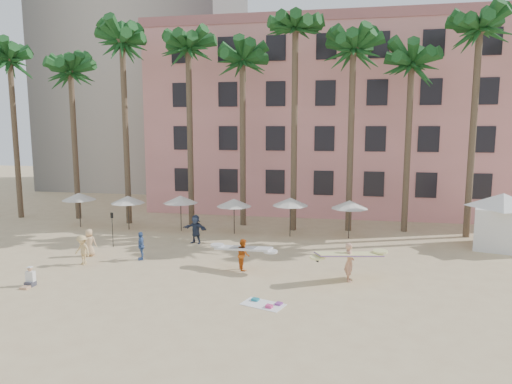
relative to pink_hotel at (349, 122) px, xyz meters
The scene contains 11 objects.
ground 28.09m from the pink_hotel, 105.07° to the right, with size 120.00×120.00×0.00m, color #D1B789.
pink_hotel is the anchor object (origin of this frame).
palm_row 13.71m from the pink_hotel, 120.56° to the right, with size 44.40×5.40×16.30m.
umbrella_row 17.73m from the pink_hotel, 126.53° to the right, with size 22.50×2.70×2.73m.
cabana 18.07m from the pink_hotel, 57.10° to the right, with size 5.57×5.57×3.50m.
beach_towel 27.44m from the pink_hotel, 98.17° to the right, with size 2.03×1.53×0.14m.
carrier_yellow 23.29m from the pink_hotel, 90.32° to the right, with size 3.41×2.29×1.94m.
carrier_white 23.25m from the pink_hotel, 104.78° to the right, with size 3.22×1.46×1.67m.
beachgoers 23.89m from the pink_hotel, 122.36° to the right, with size 6.58×6.60×1.88m.
paddle 24.50m from the pink_hotel, 128.59° to the right, with size 0.18×0.04×2.23m.
seated_man 30.89m from the pink_hotel, 120.41° to the right, with size 0.42×0.73×0.95m.
Camera 1 is at (6.31, -18.42, 7.59)m, focal length 32.00 mm.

